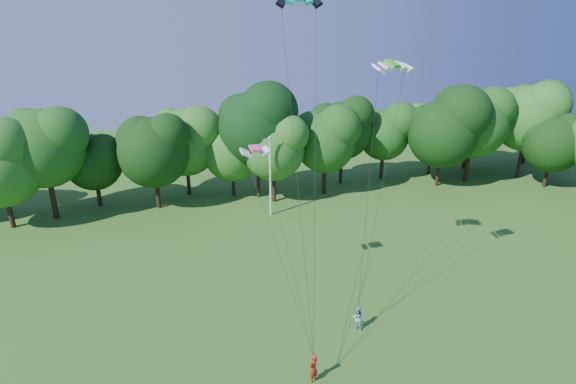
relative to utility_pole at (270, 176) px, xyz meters
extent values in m
cylinder|color=silver|center=(0.00, 0.00, -0.11)|extent=(0.22, 0.22, 8.67)
cube|color=silver|center=(0.00, 0.00, 4.01)|extent=(1.67, 0.64, 0.08)
imported|color=#AD2116|center=(-3.32, -24.53, -3.53)|extent=(0.80, 0.74, 1.82)
imported|color=#95B1CF|center=(1.10, -20.73, -3.60)|extent=(1.03, 0.97, 1.69)
cube|color=green|center=(3.34, -18.62, 12.72)|extent=(2.56, 1.47, 0.45)
cube|color=#F94583|center=(-4.53, -15.05, 7.09)|extent=(2.08, 1.14, 0.31)
cylinder|color=black|center=(-0.14, 5.70, -1.99)|extent=(0.51, 0.51, 4.90)
ellipsoid|color=black|center=(-0.14, 5.70, 4.46)|extent=(9.80, 9.80, 10.69)
cylinder|color=#392816|center=(24.43, 8.12, -2.46)|extent=(0.43, 0.43, 3.96)
ellipsoid|color=#1F661F|center=(24.43, 8.12, 2.75)|extent=(7.91, 7.91, 8.63)
camera|label=1|loc=(-10.18, -43.99, 14.78)|focal=28.00mm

